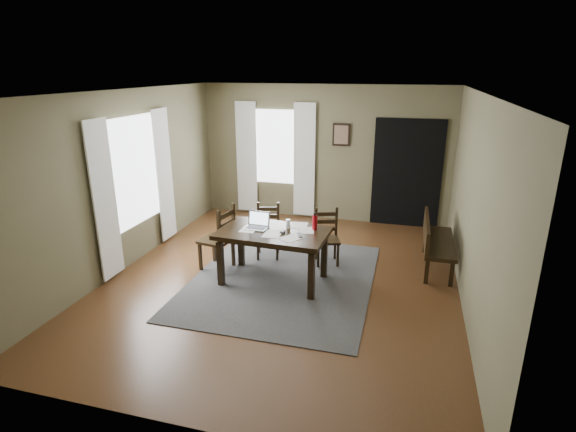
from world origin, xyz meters
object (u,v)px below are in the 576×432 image
(chair_back_left, at_px, (268,231))
(chair_end, at_px, (219,239))
(chair_back_right, at_px, (327,237))
(bench, at_px, (434,239))
(water_bottle, at_px, (315,222))
(dining_table, at_px, (273,237))
(laptop, at_px, (257,224))

(chair_back_left, bearing_deg, chair_end, -144.13)
(chair_back_right, relative_size, bench, 0.62)
(chair_back_left, distance_m, bench, 2.64)
(water_bottle, bearing_deg, chair_back_right, 84.27)
(bench, bearing_deg, dining_table, 116.23)
(chair_back_right, distance_m, water_bottle, 0.81)
(chair_back_left, height_order, water_bottle, water_bottle)
(dining_table, height_order, water_bottle, water_bottle)
(chair_back_right, bearing_deg, chair_back_left, 162.34)
(laptop, bearing_deg, chair_end, 176.14)
(chair_back_left, distance_m, water_bottle, 1.22)
(chair_back_left, xyz_separation_m, chair_back_right, (0.98, 0.00, -0.00))
(chair_end, distance_m, laptop, 0.75)
(chair_end, xyz_separation_m, bench, (3.19, 0.93, -0.03))
(chair_back_left, relative_size, chair_back_right, 1.01)
(chair_end, xyz_separation_m, water_bottle, (1.48, 0.04, 0.40))
(chair_back_right, bearing_deg, dining_table, -143.23)
(dining_table, distance_m, bench, 2.53)
(chair_back_left, distance_m, laptop, 0.89)
(bench, bearing_deg, chair_end, 106.29)
(bench, bearing_deg, water_bottle, 117.61)
(water_bottle, bearing_deg, dining_table, -158.19)
(chair_end, bearing_deg, bench, 117.32)
(dining_table, height_order, bench, bench)
(dining_table, relative_size, chair_back_left, 1.81)
(chair_back_right, xyz_separation_m, laptop, (-0.89, -0.79, 0.41))
(chair_back_right, relative_size, water_bottle, 3.52)
(chair_back_left, bearing_deg, chair_back_right, -14.47)
(chair_back_right, bearing_deg, bench, -9.53)
(chair_back_right, height_order, bench, chair_back_right)
(chair_end, relative_size, chair_back_left, 1.17)
(chair_end, bearing_deg, chair_back_right, 125.12)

